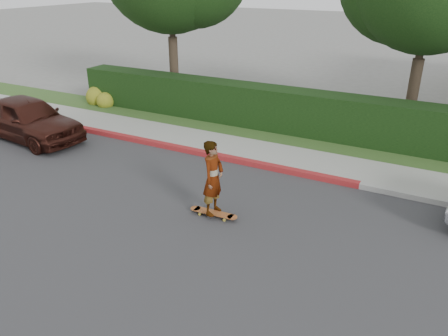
{
  "coord_description": "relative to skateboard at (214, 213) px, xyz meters",
  "views": [
    {
      "loc": [
        2.58,
        -6.26,
        4.99
      ],
      "look_at": [
        -1.58,
        1.62,
        1.0
      ],
      "focal_mm": 35.0,
      "sensor_mm": 36.0,
      "label": 1
    }
  ],
  "objects": [
    {
      "name": "ground",
      "position": [
        1.58,
        -1.12,
        -0.1
      ],
      "size": [
        120.0,
        120.0,
        0.0
      ],
      "primitive_type": "plane",
      "color": "slate",
      "rests_on": "ground"
    },
    {
      "name": "road",
      "position": [
        1.58,
        -1.12,
        -0.09
      ],
      "size": [
        60.0,
        8.0,
        0.01
      ],
      "primitive_type": "cube",
      "color": "#2D2D30",
      "rests_on": "ground"
    },
    {
      "name": "curb_far",
      "position": [
        1.58,
        2.98,
        -0.02
      ],
      "size": [
        60.0,
        0.2,
        0.15
      ],
      "primitive_type": "cube",
      "color": "#9E9E99",
      "rests_on": "ground"
    },
    {
      "name": "curb_red_section",
      "position": [
        -3.42,
        2.98,
        -0.02
      ],
      "size": [
        12.0,
        0.21,
        0.15
      ],
      "primitive_type": "cube",
      "color": "maroon",
      "rests_on": "ground"
    },
    {
      "name": "sidewalk_far",
      "position": [
        1.58,
        3.88,
        -0.04
      ],
      "size": [
        60.0,
        1.6,
        0.12
      ],
      "primitive_type": "cube",
      "color": "gray",
      "rests_on": "ground"
    },
    {
      "name": "planting_strip",
      "position": [
        1.58,
        5.48,
        -0.05
      ],
      "size": [
        60.0,
        1.6,
        0.1
      ],
      "primitive_type": "cube",
      "color": "#2D4C1E",
      "rests_on": "ground"
    },
    {
      "name": "hedge",
      "position": [
        -1.42,
        6.08,
        0.65
      ],
      "size": [
        15.0,
        1.0,
        1.5
      ],
      "primitive_type": "cube",
      "color": "black",
      "rests_on": "ground"
    },
    {
      "name": "flowering_shrub",
      "position": [
        -8.43,
        5.62,
        0.23
      ],
      "size": [
        1.4,
        1.0,
        0.9
      ],
      "color": "#2D4C19",
      "rests_on": "ground"
    },
    {
      "name": "skateboard",
      "position": [
        0.0,
        0.0,
        0.0
      ],
      "size": [
        1.15,
        0.28,
        0.11
      ],
      "rotation": [
        0.0,
        0.0,
        0.05
      ],
      "color": "gold",
      "rests_on": "ground"
    },
    {
      "name": "skateboarder",
      "position": [
        0.0,
        0.0,
        0.86
      ],
      "size": [
        0.41,
        0.62,
        1.69
      ],
      "primitive_type": "imported",
      "rotation": [
        0.0,
        0.0,
        1.56
      ],
      "color": "white",
      "rests_on": "skateboard"
    },
    {
      "name": "car_maroon",
      "position": [
        -7.72,
        1.6,
        0.6
      ],
      "size": [
        4.28,
        2.1,
        1.4
      ],
      "primitive_type": "imported",
      "rotation": [
        0.0,
        0.0,
        1.46
      ],
      "color": "#3B1912",
      "rests_on": "ground"
    }
  ]
}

